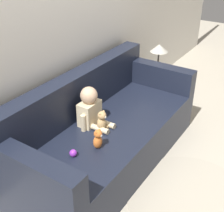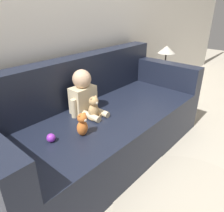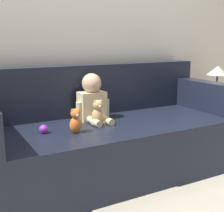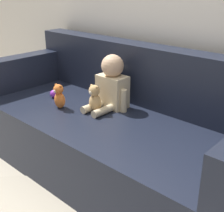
{
  "view_description": "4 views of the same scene",
  "coord_description": "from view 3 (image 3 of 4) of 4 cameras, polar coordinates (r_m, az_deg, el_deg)",
  "views": [
    {
      "loc": [
        -2.09,
        -1.41,
        2.09
      ],
      "look_at": [
        -0.01,
        -0.05,
        0.67
      ],
      "focal_mm": 50.0,
      "sensor_mm": 36.0,
      "label": 1
    },
    {
      "loc": [
        -1.26,
        -1.21,
        1.35
      ],
      "look_at": [
        -0.03,
        -0.12,
        0.56
      ],
      "focal_mm": 35.0,
      "sensor_mm": 36.0,
      "label": 2
    },
    {
      "loc": [
        -1.18,
        -2.14,
        1.11
      ],
      "look_at": [
        -0.02,
        -0.04,
        0.6
      ],
      "focal_mm": 50.0,
      "sensor_mm": 36.0,
      "label": 3
    },
    {
      "loc": [
        1.35,
        -1.42,
        1.32
      ],
      "look_at": [
        0.05,
        -0.03,
        0.55
      ],
      "focal_mm": 50.0,
      "sensor_mm": 36.0,
      "label": 4
    }
  ],
  "objects": [
    {
      "name": "couch",
      "position": [
        2.62,
        -0.62,
        -5.53
      ],
      "size": [
        2.15,
        0.91,
        0.89
      ],
      "color": "black",
      "rests_on": "ground_plane"
    },
    {
      "name": "person_baby",
      "position": [
        2.56,
        -3.58,
        1.08
      ],
      "size": [
        0.3,
        0.33,
        0.39
      ],
      "color": "beige",
      "rests_on": "couch"
    },
    {
      "name": "teddy_bear_brown",
      "position": [
        2.44,
        -2.61,
        -1.29
      ],
      "size": [
        0.12,
        0.09,
        0.2
      ],
      "color": "tan",
      "rests_on": "couch"
    },
    {
      "name": "wall_back",
      "position": [
        2.94,
        -5.34,
        15.74
      ],
      "size": [
        8.0,
        0.05,
        2.6
      ],
      "color": "silver",
      "rests_on": "ground_plane"
    },
    {
      "name": "plush_toy_side",
      "position": [
        2.24,
        -6.67,
        -2.72
      ],
      "size": [
        0.09,
        0.08,
        0.18
      ],
      "color": "orange",
      "rests_on": "couch"
    },
    {
      "name": "toy_ball",
      "position": [
        2.28,
        -12.42,
        -4.14
      ],
      "size": [
        0.06,
        0.06,
        0.06
      ],
      "color": "purple",
      "rests_on": "couch"
    },
    {
      "name": "side_table",
      "position": [
        3.41,
        18.59,
        3.42
      ],
      "size": [
        0.34,
        0.34,
        0.85
      ],
      "color": "#93704C",
      "rests_on": "ground_plane"
    },
    {
      "name": "ground_plane",
      "position": [
        2.69,
        -0.03,
        -12.33
      ],
      "size": [
        12.0,
        12.0,
        0.0
      ],
      "primitive_type": "plane",
      "color": "#B7AD99"
    }
  ]
}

